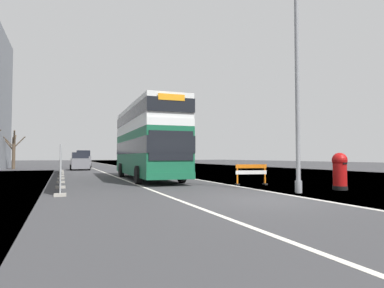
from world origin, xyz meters
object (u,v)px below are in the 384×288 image
(double_decker_bus, at_px, (147,141))
(car_oncoming_near, at_px, (80,162))
(red_pillar_postbox, at_px, (340,169))
(roadworks_barrier, at_px, (251,172))
(car_receding_mid, at_px, (83,160))
(lamppost_foreground, at_px, (297,85))

(double_decker_bus, bearing_deg, car_oncoming_near, 100.55)
(red_pillar_postbox, distance_m, roadworks_barrier, 4.39)
(car_receding_mid, bearing_deg, lamppost_foreground, -80.20)
(red_pillar_postbox, distance_m, car_receding_mid, 37.72)
(car_receding_mid, bearing_deg, roadworks_barrier, -78.63)
(red_pillar_postbox, xyz_separation_m, car_oncoming_near, (-9.79, 27.95, 0.02))
(lamppost_foreground, xyz_separation_m, car_receding_mid, (-6.39, 36.98, -3.39))
(double_decker_bus, relative_size, car_receding_mid, 2.97)
(double_decker_bus, xyz_separation_m, car_receding_mid, (-2.53, 26.68, -1.45))
(lamppost_foreground, xyz_separation_m, red_pillar_postbox, (2.58, 0.35, -3.57))
(double_decker_bus, distance_m, red_pillar_postbox, 11.97)
(lamppost_foreground, height_order, roadworks_barrier, lamppost_foreground)
(double_decker_bus, xyz_separation_m, car_oncoming_near, (-3.35, 18.00, -1.61))
(roadworks_barrier, xyz_separation_m, car_receding_mid, (-6.62, 32.93, 0.42))
(lamppost_foreground, relative_size, roadworks_barrier, 5.48)
(lamppost_foreground, bearing_deg, car_receding_mid, 99.80)
(red_pillar_postbox, xyz_separation_m, roadworks_barrier, (-2.35, 3.70, -0.24))
(lamppost_foreground, distance_m, car_receding_mid, 37.68)
(lamppost_foreground, bearing_deg, red_pillar_postbox, 7.65)
(car_oncoming_near, height_order, car_receding_mid, car_receding_mid)
(double_decker_bus, height_order, red_pillar_postbox, double_decker_bus)
(red_pillar_postbox, bearing_deg, car_oncoming_near, 109.30)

